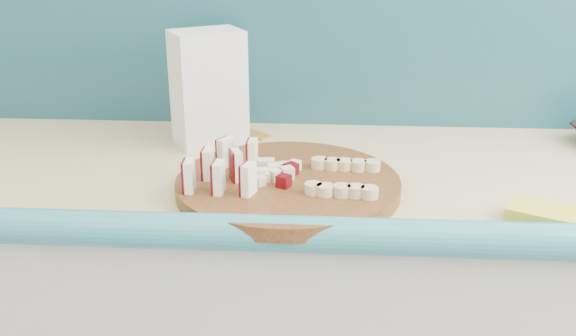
# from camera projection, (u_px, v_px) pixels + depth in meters

# --- Properties ---
(backsplash) EXTENTS (2.20, 0.02, 0.50)m
(backsplash) POSITION_uv_depth(u_px,v_px,m) (248.00, 18.00, 1.48)
(backsplash) COLOR teal
(backsplash) RESTS_ON kitchen_counter
(cutting_board) EXTENTS (0.44, 0.44, 0.03)m
(cutting_board) POSITION_uv_depth(u_px,v_px,m) (288.00, 185.00, 1.17)
(cutting_board) COLOR #401E0D
(cutting_board) RESTS_ON kitchen_counter
(apple_wedges) EXTENTS (0.12, 0.16, 0.06)m
(apple_wedges) POSITION_uv_depth(u_px,v_px,m) (225.00, 167.00, 1.14)
(apple_wedges) COLOR #FBECC9
(apple_wedges) RESTS_ON cutting_board
(apple_chunks) EXTENTS (0.07, 0.06, 0.02)m
(apple_chunks) POSITION_uv_depth(u_px,v_px,m) (274.00, 172.00, 1.16)
(apple_chunks) COLOR #EEE4BF
(apple_chunks) RESTS_ON cutting_board
(banana_slices) EXTENTS (0.14, 0.16, 0.02)m
(banana_slices) POSITION_uv_depth(u_px,v_px,m) (343.00, 177.00, 1.15)
(banana_slices) COLOR #D2BD80
(banana_slices) RESTS_ON cutting_board
(flour_bag) EXTENTS (0.18, 0.16, 0.25)m
(flour_bag) POSITION_uv_depth(u_px,v_px,m) (209.00, 88.00, 1.38)
(flour_bag) COLOR silver
(flour_bag) RESTS_ON kitchen_counter
(sponge) EXTENTS (0.12, 0.11, 0.03)m
(sponge) POSITION_uv_depth(u_px,v_px,m) (540.00, 216.00, 1.04)
(sponge) COLOR gold
(sponge) RESTS_ON kitchen_counter
(banana_peel) EXTENTS (0.20, 0.17, 0.01)m
(banana_peel) POSITION_uv_depth(u_px,v_px,m) (226.00, 129.00, 1.50)
(banana_peel) COLOR gold
(banana_peel) RESTS_ON kitchen_counter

